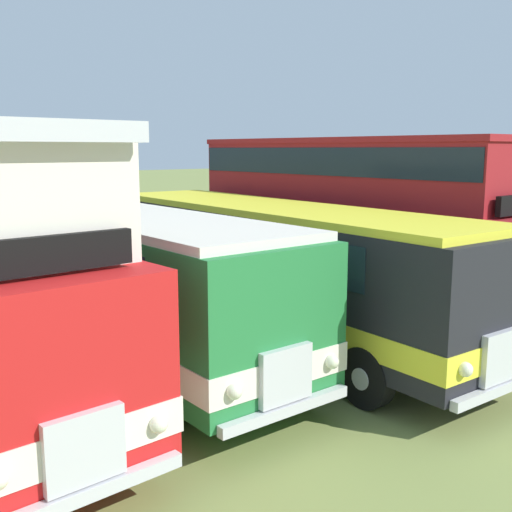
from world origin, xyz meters
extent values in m
plane|color=olive|center=(0.00, 0.00, 0.00)|extent=(200.00, 200.00, 0.00)
cube|color=#19232D|center=(-3.03, -4.74, 2.35)|extent=(2.20, 0.22, 0.90)
cube|color=silver|center=(-3.02, -4.85, 1.10)|extent=(0.91, 0.17, 0.80)
cube|color=silver|center=(-3.02, -4.88, 0.60)|extent=(2.30, 0.26, 0.16)
sphere|color=#EAEACC|center=(-2.12, -4.81, 1.10)|extent=(0.22, 0.22, 0.22)
cube|color=silver|center=(-3.05, -4.30, 4.40)|extent=(2.40, 0.23, 0.24)
cube|color=silver|center=(-2.10, 0.46, 4.40)|extent=(0.57, 8.99, 0.24)
cube|color=black|center=(-3.05, -4.25, 3.10)|extent=(1.90, 0.22, 0.40)
cylinder|color=black|center=(-1.96, -3.14, 0.52)|extent=(0.33, 1.05, 1.04)
cylinder|color=silver|center=(-1.81, -3.13, 0.52)|extent=(0.04, 0.36, 0.36)
cube|color=#237538|center=(0.00, 0.37, 1.70)|extent=(2.55, 9.78, 2.30)
cube|color=silver|center=(0.00, 0.37, 1.10)|extent=(2.59, 9.82, 0.44)
cube|color=#19232D|center=(0.00, 0.77, 2.30)|extent=(2.57, 7.38, 0.76)
cube|color=#19232D|center=(0.02, -4.45, 2.35)|extent=(2.20, 0.11, 0.90)
cube|color=silver|center=(0.03, -4.56, 1.10)|extent=(0.90, 0.12, 0.80)
cube|color=silver|center=(0.03, -4.59, 0.60)|extent=(2.30, 0.15, 0.16)
sphere|color=#EAEACC|center=(0.93, -4.57, 1.10)|extent=(0.22, 0.22, 0.22)
sphere|color=#EAEACC|center=(-0.87, -4.58, 1.10)|extent=(0.22, 0.22, 0.22)
cube|color=silver|center=(0.00, 0.37, 2.92)|extent=(2.51, 9.38, 0.14)
cylinder|color=black|center=(1.17, -2.90, 0.52)|extent=(0.29, 1.04, 1.04)
cylinder|color=silver|center=(1.32, -2.90, 0.52)|extent=(0.02, 0.36, 0.36)
cylinder|color=black|center=(-1.13, -2.92, 0.52)|extent=(0.29, 1.04, 1.04)
cylinder|color=silver|center=(-1.28, -2.92, 0.52)|extent=(0.02, 0.36, 0.36)
cylinder|color=black|center=(1.13, 3.46, 0.52)|extent=(0.29, 1.04, 1.04)
cylinder|color=silver|center=(1.28, 3.46, 0.52)|extent=(0.02, 0.36, 0.36)
cylinder|color=black|center=(-1.17, 3.45, 0.52)|extent=(0.29, 1.04, 1.04)
cylinder|color=silver|center=(-1.32, 3.45, 0.52)|extent=(0.02, 0.36, 0.36)
cube|color=black|center=(3.28, -0.38, 1.70)|extent=(2.88, 11.21, 2.30)
cube|color=yellow|center=(3.28, -0.38, 1.10)|extent=(2.92, 11.26, 0.44)
cube|color=#19232D|center=(3.30, 0.02, 2.30)|extent=(2.82, 8.82, 0.76)
cube|color=#19232D|center=(3.10, -5.89, 2.35)|extent=(2.20, 0.17, 0.90)
cube|color=silver|center=(3.09, -6.00, 1.10)|extent=(0.90, 0.15, 0.80)
cube|color=silver|center=(3.09, -6.03, 0.60)|extent=(2.30, 0.22, 0.16)
sphere|color=#EAEACC|center=(2.19, -5.98, 1.10)|extent=(0.22, 0.22, 0.22)
cube|color=yellow|center=(3.28, -0.38, 2.92)|extent=(2.82, 10.81, 0.14)
cylinder|color=black|center=(4.30, -4.39, 0.52)|extent=(0.32, 1.05, 1.04)
cylinder|color=silver|center=(4.45, -4.39, 0.52)|extent=(0.03, 0.36, 0.36)
cylinder|color=black|center=(2.00, -4.31, 0.52)|extent=(0.32, 1.05, 1.04)
cylinder|color=silver|center=(1.85, -4.30, 0.52)|extent=(0.03, 0.36, 0.36)
cylinder|color=black|center=(4.56, 3.34, 0.52)|extent=(0.32, 1.05, 1.04)
cylinder|color=silver|center=(4.71, 3.34, 0.52)|extent=(0.03, 0.36, 0.36)
cylinder|color=black|center=(2.26, 3.42, 0.52)|extent=(0.32, 1.05, 1.04)
cylinder|color=silver|center=(2.11, 3.43, 0.52)|extent=(0.03, 0.36, 0.36)
cube|color=maroon|center=(6.57, 0.28, 1.70)|extent=(2.66, 10.23, 2.30)
cube|color=maroon|center=(6.57, 0.28, 1.10)|extent=(2.70, 10.27, 0.44)
cube|color=#19232D|center=(6.56, 0.68, 2.30)|extent=(2.65, 7.83, 0.76)
cube|color=maroon|center=(6.56, 0.53, 3.60)|extent=(2.54, 9.33, 1.50)
cube|color=maroon|center=(6.56, 0.53, 4.42)|extent=(2.60, 9.43, 0.14)
cube|color=#19232D|center=(6.56, 0.53, 3.90)|extent=(2.58, 9.23, 0.68)
cylinder|color=black|center=(7.77, -3.20, 0.52)|extent=(0.30, 1.04, 1.04)
cylinder|color=silver|center=(7.92, -3.20, 0.52)|extent=(0.03, 0.36, 0.36)
cylinder|color=black|center=(5.47, -3.24, 0.52)|extent=(0.30, 1.04, 1.04)
cylinder|color=silver|center=(5.32, -3.24, 0.52)|extent=(0.03, 0.36, 0.36)
cylinder|color=black|center=(7.66, 3.59, 0.52)|extent=(0.30, 1.04, 1.04)
cylinder|color=silver|center=(7.81, 3.59, 0.52)|extent=(0.03, 0.36, 0.36)
cylinder|color=black|center=(5.37, 3.56, 0.52)|extent=(0.30, 1.04, 1.04)
cylinder|color=silver|center=(5.22, 3.55, 0.52)|extent=(0.03, 0.36, 0.36)
cylinder|color=#8C704C|center=(1.91, 11.30, 0.53)|extent=(0.08, 0.08, 1.05)
cylinder|color=#8C704C|center=(5.74, 11.30, 0.53)|extent=(0.08, 0.08, 1.05)
cylinder|color=#8C704C|center=(9.57, 11.30, 0.53)|extent=(0.08, 0.08, 1.05)
camera|label=1|loc=(-5.28, -10.64, 4.21)|focal=42.76mm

